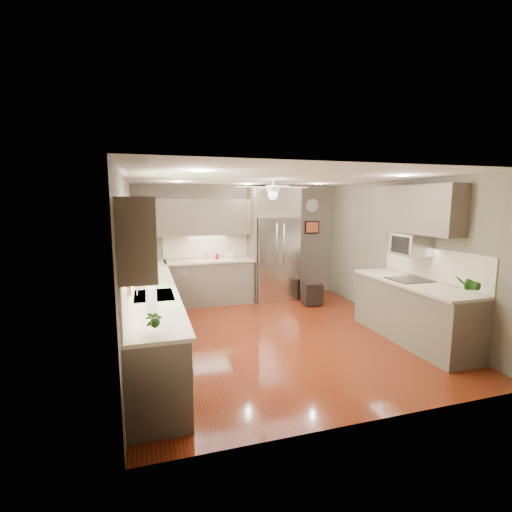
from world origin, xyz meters
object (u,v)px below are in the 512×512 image
soap_bottle (142,281)px  paper_towel (151,300)px  potted_plant_right (466,284)px  stool (312,294)px  canister_c (206,255)px  canister_d (217,256)px  bowl (230,258)px  refrigerator (274,246)px  potted_plant_left (154,320)px  microwave (411,244)px

soap_bottle → paper_towel: 1.33m
potted_plant_right → stool: 3.40m
canister_c → canister_d: bearing=-1.4°
stool → paper_towel: paper_towel is taller
canister_c → bowl: (0.52, -0.04, -0.06)m
soap_bottle → potted_plant_right: 4.37m
refrigerator → canister_c: bearing=176.9°
soap_bottle → refrigerator: bearing=37.2°
potted_plant_left → paper_towel: bearing=90.3°
potted_plant_right → microwave: size_ratio=0.62×
microwave → stool: bearing=109.6°
canister_d → soap_bottle: soap_bottle is taller
potted_plant_right → microwave: microwave is taller
canister_d → microwave: 3.82m
canister_d → potted_plant_right: potted_plant_right is taller
potted_plant_left → bowl: bearing=68.2°
paper_towel → canister_c: bearing=71.5°
canister_d → refrigerator: refrigerator is taller
potted_plant_left → bowl: (1.69, 4.22, -0.12)m
canister_c → stool: 2.38m
canister_c → potted_plant_right: potted_plant_right is taller
bowl → potted_plant_left: bearing=-111.8°
canister_d → bowl: bearing=-8.2°
canister_d → potted_plant_left: bearing=-108.4°
soap_bottle → bowl: bearing=50.1°
canister_d → paper_towel: paper_towel is taller
canister_d → soap_bottle: bearing=-124.9°
soap_bottle → potted_plant_left: size_ratio=0.58×
soap_bottle → stool: bearing=22.8°
potted_plant_left → microwave: 4.28m
refrigerator → stool: size_ratio=5.36×
canister_d → microwave: (2.58, -2.78, 0.48)m
soap_bottle → potted_plant_left: bearing=-87.0°
stool → potted_plant_left: bearing=-133.1°
canister_c → refrigerator: (1.50, -0.08, 0.16)m
soap_bottle → microwave: size_ratio=0.31×
potted_plant_right → paper_towel: bearing=172.8°
stool → microwave: bearing=-70.4°
potted_plant_left → microwave: bearing=20.3°
bowl → paper_towel: 3.86m
potted_plant_left → stool: (3.27, 3.50, -0.85)m
bowl → stool: bearing=-24.4°
canister_c → stool: size_ratio=0.37×
canister_c → potted_plant_left: (-1.17, -4.26, 0.06)m
canister_d → potted_plant_left: 4.49m
potted_plant_right → microwave: (0.13, 1.21, 0.37)m
soap_bottle → refrigerator: size_ratio=0.07×
canister_c → microwave: 3.99m
potted_plant_right → bowl: 4.52m
potted_plant_right → paper_towel: potted_plant_right is taller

